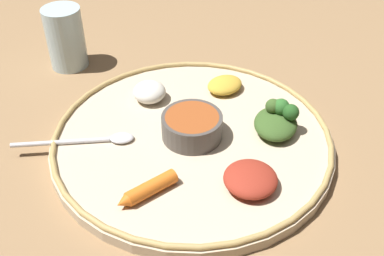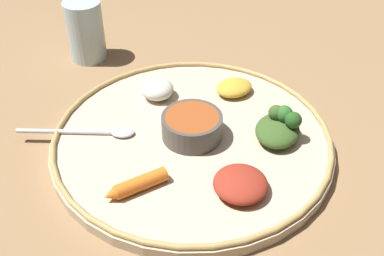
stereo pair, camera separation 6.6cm
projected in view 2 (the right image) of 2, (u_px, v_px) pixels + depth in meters
ground_plane at (192, 145)px, 0.68m from camera, size 2.40×2.40×0.00m
platter at (192, 140)px, 0.67m from camera, size 0.41×0.41×0.02m
platter_rim at (192, 134)px, 0.66m from camera, size 0.40×0.40×0.01m
center_bowl at (192, 126)px, 0.65m from camera, size 0.09×0.09×0.04m
spoon at (94, 132)px, 0.67m from camera, size 0.16×0.10×0.01m
greens_pile at (279, 127)px, 0.65m from camera, size 0.10×0.10×0.05m
carrot_near_spoon at (137, 185)px, 0.58m from camera, size 0.08×0.02×0.02m
mound_rice_white at (159, 89)px, 0.73m from camera, size 0.07×0.07×0.03m
mound_beet at (239, 184)px, 0.57m from camera, size 0.09×0.09×0.03m
mound_lentil_yellow at (234, 88)px, 0.75m from camera, size 0.06×0.05×0.02m
drinking_glass at (86, 35)px, 0.84m from camera, size 0.07×0.07×0.11m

